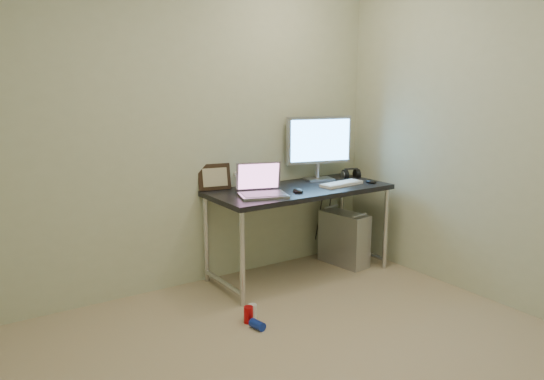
{
  "coord_description": "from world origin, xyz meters",
  "views": [
    {
      "loc": [
        -1.67,
        -2.01,
        1.62
      ],
      "look_at": [
        0.36,
        1.07,
        0.85
      ],
      "focal_mm": 35.0,
      "sensor_mm": 36.0,
      "label": 1
    }
  ],
  "objects": [
    {
      "name": "keyboard",
      "position": [
        1.22,
        1.31,
        0.76
      ],
      "size": [
        0.41,
        0.17,
        0.02
      ],
      "primitive_type": "cube",
      "rotation": [
        0.0,
        0.0,
        0.11
      ],
      "color": "white",
      "rests_on": "desk"
    },
    {
      "name": "laptop",
      "position": [
        0.45,
        1.36,
        0.81
      ],
      "size": [
        0.43,
        0.39,
        0.25
      ],
      "rotation": [
        0.0,
        0.0,
        -0.31
      ],
      "color": "#ACADB4",
      "rests_on": "desk"
    },
    {
      "name": "can_white",
      "position": [
        0.09,
        0.9,
        0.05
      ],
      "size": [
        0.07,
        0.07,
        0.11
      ],
      "primitive_type": "cylinder",
      "rotation": [
        0.0,
        0.0,
        0.21
      ],
      "color": "white",
      "rests_on": "ground"
    },
    {
      "name": "cable_b",
      "position": [
        1.39,
        1.68,
        0.38
      ],
      "size": [
        0.02,
        0.11,
        0.71
      ],
      "primitive_type": "cylinder",
      "rotation": [
        0.14,
        0.0,
        0.09
      ],
      "color": "black",
      "rests_on": "ground"
    },
    {
      "name": "can_red",
      "position": [
        0.04,
        0.87,
        0.06
      ],
      "size": [
        0.07,
        0.07,
        0.12
      ],
      "primitive_type": "cylinder",
      "rotation": [
        0.0,
        0.0,
        0.18
      ],
      "color": "#B8090C",
      "rests_on": "ground"
    },
    {
      "name": "mouse_right",
      "position": [
        1.49,
        1.25,
        0.77
      ],
      "size": [
        0.07,
        0.12,
        0.04
      ],
      "primitive_type": "ellipsoid",
      "rotation": [
        0.0,
        0.0,
        -0.02
      ],
      "color": "black",
      "rests_on": "desk"
    },
    {
      "name": "mouse_left",
      "position": [
        0.74,
        1.28,
        0.77
      ],
      "size": [
        0.1,
        0.13,
        0.04
      ],
      "primitive_type": "ellipsoid",
      "rotation": [
        0.0,
        0.0,
        -0.21
      ],
      "color": "black",
      "rests_on": "desk"
    },
    {
      "name": "webcam",
      "position": [
        0.42,
        1.69,
        0.85
      ],
      "size": [
        0.05,
        0.04,
        0.13
      ],
      "rotation": [
        0.0,
        0.0,
        -0.07
      ],
      "color": "silver",
      "rests_on": "desk"
    },
    {
      "name": "tower_computer",
      "position": [
        1.35,
        1.41,
        0.24
      ],
      "size": [
        0.26,
        0.47,
        0.5
      ],
      "rotation": [
        0.0,
        0.0,
        0.14
      ],
      "color": "#B6B7BC",
      "rests_on": "ground"
    },
    {
      "name": "headphones",
      "position": [
        1.52,
        1.53,
        0.78
      ],
      "size": [
        0.18,
        0.1,
        0.11
      ],
      "rotation": [
        0.0,
        0.0,
        -0.29
      ],
      "color": "black",
      "rests_on": "desk"
    },
    {
      "name": "wall_right",
      "position": [
        1.75,
        0.0,
        1.25
      ],
      "size": [
        0.02,
        3.5,
        2.5
      ],
      "primitive_type": "cube",
      "color": "beige",
      "rests_on": "ground"
    },
    {
      "name": "desk",
      "position": [
        0.86,
        1.42,
        0.67
      ],
      "size": [
        1.51,
        0.66,
        0.75
      ],
      "color": "black",
      "rests_on": "ground"
    },
    {
      "name": "monitor",
      "position": [
        1.2,
        1.6,
        1.08
      ],
      "size": [
        0.58,
        0.23,
        0.56
      ],
      "rotation": [
        0.0,
        0.0,
        -0.26
      ],
      "color": "#ACADB4",
      "rests_on": "desk"
    },
    {
      "name": "cable_a",
      "position": [
        1.3,
        1.7,
        0.4
      ],
      "size": [
        0.01,
        0.16,
        0.69
      ],
      "primitive_type": "cylinder",
      "rotation": [
        0.21,
        0.0,
        0.0
      ],
      "color": "black",
      "rests_on": "ground"
    },
    {
      "name": "picture_frame",
      "position": [
        0.24,
        1.73,
        0.86
      ],
      "size": [
        0.27,
        0.13,
        0.21
      ],
      "primitive_type": "cube",
      "rotation": [
        -0.21,
        0.0,
        -0.2
      ],
      "color": "black",
      "rests_on": "desk"
    },
    {
      "name": "can_blue",
      "position": [
        0.04,
        0.76,
        0.03
      ],
      "size": [
        0.08,
        0.12,
        0.06
      ],
      "primitive_type": "cylinder",
      "rotation": [
        1.57,
        0.0,
        0.17
      ],
      "color": "#12299E",
      "rests_on": "ground"
    },
    {
      "name": "wall_back",
      "position": [
        0.0,
        1.75,
        1.25
      ],
      "size": [
        3.5,
        0.02,
        2.5
      ],
      "primitive_type": "cube",
      "color": "beige",
      "rests_on": "ground"
    }
  ]
}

